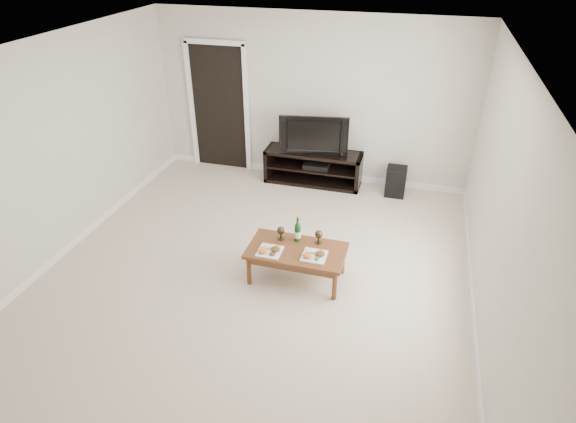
% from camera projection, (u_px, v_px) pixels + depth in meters
% --- Properties ---
extents(floor, '(5.50, 5.50, 0.00)m').
position_uv_depth(floor, '(257.00, 271.00, 5.85)').
color(floor, beige).
rests_on(floor, ground).
extents(back_wall, '(5.00, 0.04, 2.60)m').
position_uv_depth(back_wall, '(311.00, 99.00, 7.49)').
color(back_wall, beige).
rests_on(back_wall, ground).
extents(ceiling, '(5.00, 5.50, 0.04)m').
position_uv_depth(ceiling, '(248.00, 50.00, 4.52)').
color(ceiling, white).
rests_on(ceiling, back_wall).
extents(doorway, '(0.90, 0.02, 2.05)m').
position_uv_depth(doorway, '(219.00, 109.00, 7.96)').
color(doorway, black).
rests_on(doorway, ground).
extents(media_console, '(1.54, 0.45, 0.55)m').
position_uv_depth(media_console, '(313.00, 167.00, 7.75)').
color(media_console, black).
rests_on(media_console, ground).
extents(television, '(1.08, 0.31, 0.61)m').
position_uv_depth(television, '(314.00, 133.00, 7.46)').
color(television, black).
rests_on(television, media_console).
extents(av_receiver, '(0.41, 0.31, 0.08)m').
position_uv_depth(av_receiver, '(317.00, 165.00, 7.71)').
color(av_receiver, black).
rests_on(av_receiver, media_console).
extents(subwoofer, '(0.31, 0.31, 0.45)m').
position_uv_depth(subwoofer, '(396.00, 181.00, 7.43)').
color(subwoofer, black).
rests_on(subwoofer, ground).
extents(coffee_table, '(1.13, 0.62, 0.42)m').
position_uv_depth(coffee_table, '(297.00, 264.00, 5.64)').
color(coffee_table, brown).
rests_on(coffee_table, ground).
extents(plate_left, '(0.27, 0.27, 0.07)m').
position_uv_depth(plate_left, '(270.00, 250.00, 5.46)').
color(plate_left, white).
rests_on(plate_left, coffee_table).
extents(plate_right, '(0.27, 0.27, 0.07)m').
position_uv_depth(plate_right, '(314.00, 254.00, 5.39)').
color(plate_right, white).
rests_on(plate_right, coffee_table).
extents(wine_bottle, '(0.07, 0.07, 0.35)m').
position_uv_depth(wine_bottle, '(298.00, 228.00, 5.60)').
color(wine_bottle, '#0F3A15').
rests_on(wine_bottle, coffee_table).
extents(goblet_left, '(0.09, 0.09, 0.17)m').
position_uv_depth(goblet_left, '(281.00, 233.00, 5.67)').
color(goblet_left, '#352D1D').
rests_on(goblet_left, coffee_table).
extents(goblet_right, '(0.09, 0.09, 0.17)m').
position_uv_depth(goblet_right, '(319.00, 237.00, 5.60)').
color(goblet_right, '#352D1D').
rests_on(goblet_right, coffee_table).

